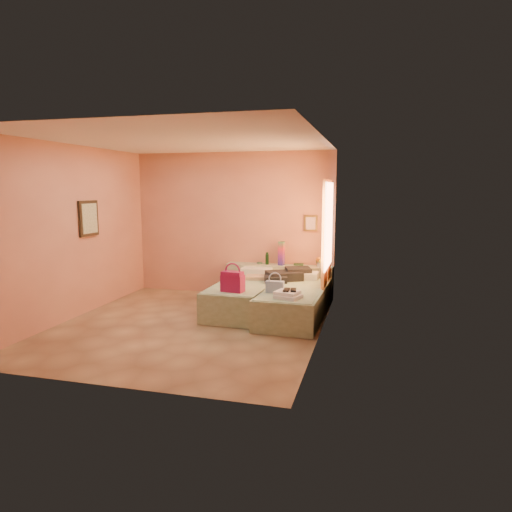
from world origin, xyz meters
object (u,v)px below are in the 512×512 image
Objects in this scene: headboard_ledge at (279,281)px; towel_stack at (288,295)px; bed_left at (246,297)px; flower_vase at (320,261)px; green_book at (299,264)px; water_bottle at (267,259)px; blue_handbag at (275,287)px; magenta_handbag at (233,281)px; bed_right at (295,303)px.

headboard_ledge is 2.05m from towel_stack.
headboard_ledge reaches higher than bed_left.
towel_stack is (-0.23, -1.89, -0.21)m from flower_vase.
green_book is 2.05m from towel_stack.
water_bottle reaches higher than blue_handbag.
magenta_handbag is at bearing -88.65° from bed_left.
water_bottle reaches higher than towel_stack.
bed_right is 0.77m from towel_stack.
water_bottle is at bearing -176.62° from green_book.
bed_right is 1.11m from magenta_handbag.
green_book is 1.98m from magenta_handbag.
bed_right is 7.13× the size of blue_handbag.
magenta_handbag is at bearing 167.60° from towel_stack.
headboard_ledge is at bearing -174.80° from green_book.
bed_right is (0.52, -1.26, -0.08)m from headboard_ledge.
flower_vase is (1.15, 0.98, 0.51)m from bed_left.
magenta_handbag is at bearing -102.06° from headboard_ledge.
blue_handbag reaches higher than bed_left.
headboard_ledge reaches higher than towel_stack.
water_bottle is (0.14, 1.03, 0.51)m from bed_left.
bed_right is at bearing 57.03° from blue_handbag.
water_bottle is at bearing 93.48° from magenta_handbag.
flower_vase is (0.25, 1.19, 0.51)m from bed_right.
water_bottle reaches higher than green_book.
bed_right is at bearing -67.45° from headboard_ledge.
headboard_ledge is 0.50m from green_book.
bed_left is at bearing -128.55° from green_book.
magenta_handbag is at bearing -94.62° from water_bottle.
bed_right is (0.90, -0.21, 0.00)m from bed_left.
headboard_ledge is 9.00× the size of water_bottle.
bed_right is at bearing 91.70° from towel_stack.
water_bottle is 0.66× the size of magenta_handbag.
green_book is at bearing 76.08° from magenta_handbag.
flower_vase is (0.42, -0.14, 0.10)m from green_book.
towel_stack is (0.92, -0.92, 0.30)m from bed_left.
headboard_ledge reaches higher than bed_right.
flower_vase is at bearing -2.82° from water_bottle.
headboard_ledge is at bearing 86.04° from magenta_handbag.
towel_stack is at bearing -68.09° from water_bottle.
green_book is at bearing 58.02° from bed_left.
towel_stack is (0.78, -1.94, -0.21)m from water_bottle.
bed_left is (-0.38, -1.05, -0.08)m from headboard_ledge.
headboard_ledge is 0.90m from flower_vase.
bed_left is 8.78× the size of water_bottle.
bed_left is 0.83m from magenta_handbag.
water_bottle reaches higher than headboard_ledge.
water_bottle is at bearing 111.91° from towel_stack.
headboard_ledge is 1.84m from magenta_handbag.
water_bottle reaches higher than bed_right.
bed_left is 1.40m from green_book.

